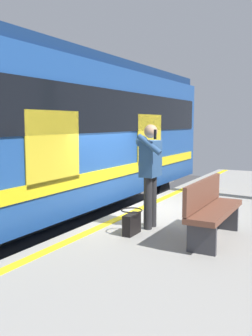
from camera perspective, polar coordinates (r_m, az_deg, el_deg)
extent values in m
plane|color=#3D3D3F|center=(8.10, -0.02, -12.66)|extent=(23.85, 23.85, 0.00)
cube|color=gray|center=(7.21, 16.56, -11.42)|extent=(14.69, 4.58, 0.96)
cube|color=yellow|center=(7.70, 1.95, -6.20)|extent=(14.40, 0.16, 0.01)
cube|color=slate|center=(8.70, -7.32, -10.77)|extent=(19.10, 0.08, 0.16)
cube|color=slate|center=(9.58, -14.42, -9.29)|extent=(19.10, 0.08, 0.16)
cube|color=#1E478C|center=(8.97, -10.18, 4.99)|extent=(11.07, 2.87, 2.96)
cube|color=navy|center=(9.06, -10.41, 15.16)|extent=(10.85, 2.64, 0.24)
cube|color=black|center=(8.15, -2.16, 8.56)|extent=(10.51, 0.03, 0.90)
cube|color=yellow|center=(8.22, -2.12, -0.77)|extent=(10.51, 0.03, 0.24)
cube|color=gold|center=(9.87, 3.60, 4.38)|extent=(1.40, 0.02, 1.25)
cube|color=gold|center=(6.56, -10.71, 3.03)|extent=(1.40, 0.02, 1.25)
cylinder|color=black|center=(11.70, 5.58, -3.65)|extent=(0.84, 0.12, 0.84)
cylinder|color=black|center=(12.75, -3.99, -2.76)|extent=(0.84, 0.12, 0.84)
cylinder|color=#262628|center=(6.40, 3.99, -4.99)|extent=(0.14, 0.14, 0.86)
cylinder|color=#262628|center=(6.24, 3.30, -5.29)|extent=(0.14, 0.14, 0.86)
cube|color=#2D517F|center=(6.21, 3.70, 1.41)|extent=(0.40, 0.24, 0.59)
sphere|color=#2D517F|center=(6.26, 2.38, 3.98)|extent=(0.20, 0.20, 0.20)
sphere|color=tan|center=(6.19, 3.73, 5.51)|extent=(0.22, 0.22, 0.22)
cylinder|color=#2D517F|center=(6.45, 4.62, 1.08)|extent=(0.09, 0.09, 0.53)
cylinder|color=#2D517F|center=(5.95, 3.50, 3.53)|extent=(0.09, 0.42, 0.33)
cube|color=black|center=(5.90, 4.39, 5.05)|extent=(0.07, 0.02, 0.15)
cube|color=black|center=(6.00, 0.86, -8.41)|extent=(0.38, 0.14, 0.33)
torus|color=black|center=(5.95, 0.86, -6.34)|extent=(0.34, 0.34, 0.02)
cube|color=brown|center=(5.78, 13.23, -6.25)|extent=(1.64, 0.44, 0.08)
cube|color=brown|center=(5.78, 11.48, -3.68)|extent=(1.64, 0.06, 0.40)
cube|color=#333338|center=(6.45, 14.71, -6.98)|extent=(0.06, 0.40, 0.45)
cube|color=#333338|center=(5.23, 11.26, -10.15)|extent=(0.06, 0.40, 0.45)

